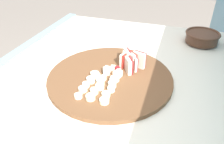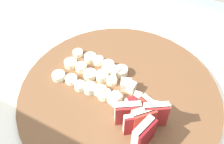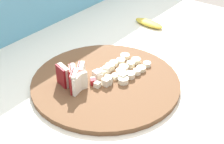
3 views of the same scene
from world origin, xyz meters
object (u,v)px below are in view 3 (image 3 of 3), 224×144
(cutting_board, at_px, (106,82))
(banana_peel, at_px, (149,23))
(banana_slice_rows, at_px, (125,68))
(apple_wedge_fan, at_px, (74,78))
(apple_dice_pile, at_px, (105,78))

(cutting_board, distance_m, banana_peel, 0.42)
(banana_slice_rows, bearing_deg, apple_wedge_fan, 157.02)
(cutting_board, height_order, apple_wedge_fan, apple_wedge_fan)
(cutting_board, bearing_deg, banana_peel, 14.92)
(cutting_board, height_order, banana_slice_rows, banana_slice_rows)
(cutting_board, distance_m, apple_wedge_fan, 0.10)
(cutting_board, relative_size, banana_slice_rows, 2.93)
(cutting_board, distance_m, apple_dice_pile, 0.02)
(apple_wedge_fan, bearing_deg, banana_slice_rows, -22.98)
(banana_slice_rows, xyz_separation_m, banana_peel, (0.33, 0.12, -0.01))
(apple_dice_pile, xyz_separation_m, banana_slice_rows, (0.08, -0.01, -0.00))
(cutting_board, distance_m, banana_slice_rows, 0.08)
(apple_dice_pile, bearing_deg, banana_peel, 14.72)
(cutting_board, relative_size, apple_dice_pile, 4.55)
(banana_slice_rows, bearing_deg, banana_peel, 19.99)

